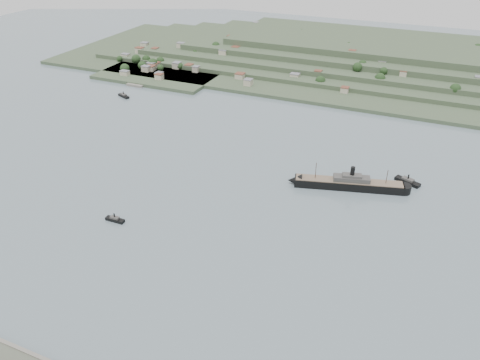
% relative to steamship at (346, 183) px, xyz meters
% --- Properties ---
extents(ground, '(1400.00, 1400.00, 0.00)m').
position_rel_steamship_xyz_m(ground, '(-82.46, -69.26, -4.17)').
color(ground, slate).
rests_on(ground, ground).
extents(far_peninsula, '(760.00, 309.00, 30.00)m').
position_rel_steamship_xyz_m(far_peninsula, '(-54.55, 323.84, 7.71)').
color(far_peninsula, '#3A4C32').
rests_on(far_peninsula, ground).
extents(steamship, '(92.56, 33.70, 22.61)m').
position_rel_steamship_xyz_m(steamship, '(0.00, 0.00, 0.00)').
color(steamship, black).
rests_on(steamship, ground).
extents(tugboat, '(14.21, 4.00, 6.37)m').
position_rel_steamship_xyz_m(tugboat, '(-137.25, -108.32, -2.62)').
color(tugboat, black).
rests_on(tugboat, ground).
extents(ferry_west, '(17.98, 11.55, 6.57)m').
position_rel_steamship_xyz_m(ferry_west, '(-278.46, 98.64, -2.59)').
color(ferry_west, black).
rests_on(ferry_west, ground).
extents(ferry_east, '(20.86, 13.15, 7.60)m').
position_rel_steamship_xyz_m(ferry_east, '(43.66, 27.00, -2.34)').
color(ferry_east, black).
rests_on(ferry_east, ground).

